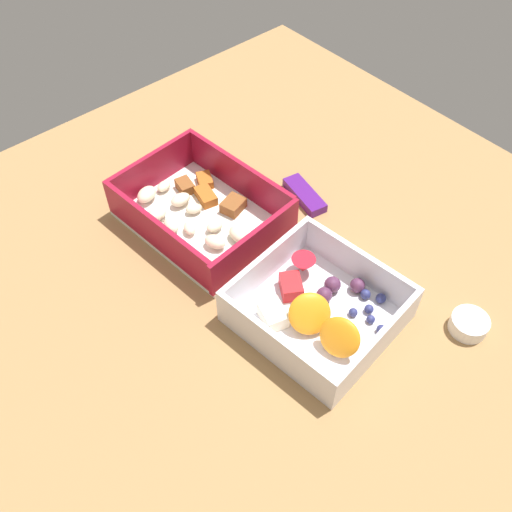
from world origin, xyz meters
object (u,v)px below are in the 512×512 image
fruit_bowl (317,308)px  candy_bar (305,195)px  paper_cup_liner (469,324)px  pasta_container (201,213)px

fruit_bowl → candy_bar: size_ratio=2.45×
fruit_bowl → paper_cup_liner: bearing=43.8°
pasta_container → paper_cup_liner: (31.12, 11.90, -0.85)cm
pasta_container → candy_bar: 13.77cm
candy_bar → paper_cup_liner: bearing=-1.6°
pasta_container → candy_bar: (5.37, 12.63, -1.13)cm
candy_bar → pasta_container: bearing=-113.0°
pasta_container → fruit_bowl: bearing=-3.1°
paper_cup_liner → pasta_container: bearing=-159.1°
pasta_container → paper_cup_liner: 33.33cm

